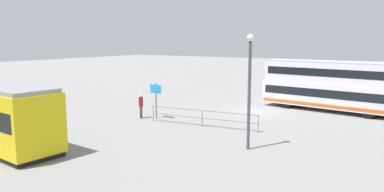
{
  "coord_description": "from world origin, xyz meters",
  "views": [
    {
      "loc": [
        -11.19,
        26.96,
        5.6
      ],
      "look_at": [
        2.6,
        5.21,
        1.67
      ],
      "focal_mm": 34.65,
      "sensor_mm": 36.0,
      "label": 1
    }
  ],
  "objects": [
    {
      "name": "pedestrian_near_railing",
      "position": [
        5.91,
        6.84,
        1.01
      ],
      "size": [
        0.43,
        0.43,
        1.75
      ],
      "color": "#4C3F2D",
      "rests_on": "ground"
    },
    {
      "name": "double_decker_bus",
      "position": [
        -5.1,
        -3.28,
        2.01
      ],
      "size": [
        11.22,
        4.0,
        3.93
      ],
      "color": "silver",
      "rests_on": "ground"
    },
    {
      "name": "pedestrian_railing",
      "position": [
        0.87,
        6.69,
        0.74
      ],
      "size": [
        7.47,
        0.96,
        1.08
      ],
      "color": "gray",
      "rests_on": "ground"
    },
    {
      "name": "info_sign",
      "position": [
        4.91,
        6.37,
        1.75
      ],
      "size": [
        1.02,
        0.18,
        2.54
      ],
      "color": "slate",
      "rests_on": "ground"
    },
    {
      "name": "street_lamp",
      "position": [
        -3.73,
        9.79,
        3.49
      ],
      "size": [
        0.36,
        0.36,
        5.87
      ],
      "color": "#4C4C51",
      "rests_on": "ground"
    },
    {
      "name": "ground_plane",
      "position": [
        0.0,
        0.0,
        0.0
      ],
      "size": [
        160.0,
        160.0,
        0.0
      ],
      "primitive_type": "plane",
      "color": "gray"
    }
  ]
}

